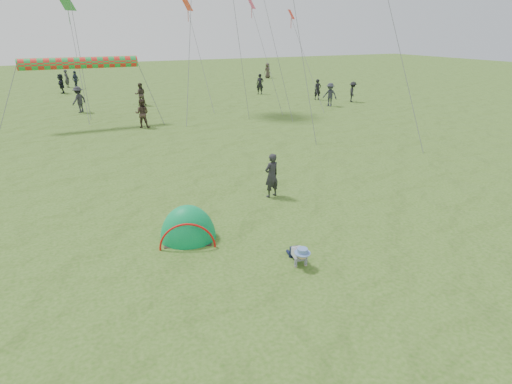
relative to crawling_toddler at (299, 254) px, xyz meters
name	(u,v)px	position (x,y,z in m)	size (l,w,h in m)	color
ground	(256,260)	(-0.91, 0.58, -0.27)	(140.00, 140.00, 0.00)	#2D5914
crawling_toddler	(299,254)	(0.00, 0.00, 0.00)	(0.50, 0.72, 0.55)	black
popup_tent	(189,238)	(-2.12, 2.42, -0.27)	(1.53, 1.26, 1.98)	#00824E
standing_adult	(272,175)	(1.35, 4.12, 0.50)	(0.57, 0.37, 1.55)	#252429
crowd_person_0	(260,84)	(11.30, 25.66, 0.61)	(0.65, 0.42, 1.77)	black
crowd_person_1	(140,94)	(0.59, 24.38, 0.56)	(0.81, 0.63, 1.67)	#3D322D
crowd_person_3	(330,95)	(13.43, 17.97, 0.58)	(1.11, 0.64, 1.71)	#2B2D36
crowd_person_4	(268,71)	(17.70, 36.86, 0.59)	(0.84, 0.55, 1.72)	#3A312B
crowd_person_5	(61,84)	(-4.76, 33.77, 0.58)	(1.59, 0.51, 1.71)	black
crowd_person_6	(67,79)	(-4.19, 37.89, 0.59)	(0.63, 0.41, 1.72)	#323138
crowd_person_7	(142,113)	(-0.68, 16.73, 0.57)	(0.82, 0.64, 1.68)	#3E2F28
crowd_person_8	(76,80)	(-3.43, 36.52, 0.58)	(1.00, 0.42, 1.71)	#2C3548
crowd_person_9	(353,92)	(16.18, 18.78, 0.52)	(1.02, 0.59, 1.59)	black
crowd_person_12	(318,90)	(14.27, 20.91, 0.55)	(0.60, 0.39, 1.65)	black
crowd_person_15	(79,100)	(-3.79, 23.33, 0.61)	(1.15, 0.66, 1.78)	#28282F
rainbow_tube_kite	(80,63)	(-3.54, 18.53, 3.37)	(0.64, 0.64, 6.33)	red
diamond_kite_1	(291,14)	(11.57, 20.92, 6.16)	(0.77, 0.77, 0.00)	red
diamond_kite_5	(252,4)	(8.52, 21.34, 6.82)	(0.75, 0.75, 0.00)	#E7475E
diamond_kite_6	(187,5)	(4.56, 23.97, 6.77)	(0.89, 0.89, 0.00)	#E64718
diamond_kite_9	(67,3)	(-3.53, 24.04, 6.71)	(1.02, 1.02, 0.00)	green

